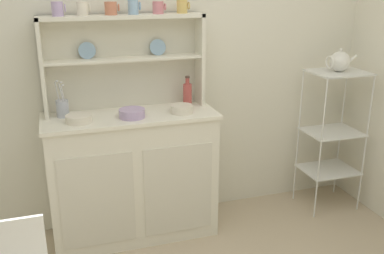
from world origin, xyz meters
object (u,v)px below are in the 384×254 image
(hutch_shelf_unit, at_px, (123,54))
(cup_lilac_0, at_px, (58,9))
(bakers_rack, at_px, (333,125))
(jam_bottle, at_px, (187,94))
(bowl_mixing_large, at_px, (79,119))
(utensil_jar, at_px, (62,108))
(hutch_cabinet, at_px, (133,175))
(porcelain_teapot, at_px, (340,61))

(hutch_shelf_unit, height_order, cup_lilac_0, cup_lilac_0)
(bakers_rack, bearing_deg, jam_bottle, 173.24)
(bowl_mixing_large, xyz_separation_m, jam_bottle, (0.76, 0.16, 0.06))
(bakers_rack, xyz_separation_m, bowl_mixing_large, (-1.89, -0.03, 0.24))
(jam_bottle, xyz_separation_m, utensil_jar, (-0.85, -0.01, -0.03))
(hutch_shelf_unit, bearing_deg, hutch_cabinet, -90.00)
(hutch_shelf_unit, distance_m, jam_bottle, 0.52)
(hutch_cabinet, xyz_separation_m, bakers_rack, (1.55, -0.05, 0.22))
(bowl_mixing_large, bearing_deg, jam_bottle, 11.90)
(bowl_mixing_large, bearing_deg, hutch_shelf_unit, 35.32)
(hutch_cabinet, height_order, bowl_mixing_large, bowl_mixing_large)
(hutch_shelf_unit, height_order, porcelain_teapot, hutch_shelf_unit)
(bakers_rack, relative_size, utensil_jar, 4.48)
(cup_lilac_0, bearing_deg, utensil_jar, -123.59)
(hutch_shelf_unit, distance_m, cup_lilac_0, 0.50)
(utensil_jar, bearing_deg, hutch_cabinet, -10.31)
(hutch_cabinet, bearing_deg, bowl_mixing_large, -167.63)
(porcelain_teapot, bearing_deg, cup_lilac_0, 175.01)
(bowl_mixing_large, relative_size, porcelain_teapot, 0.68)
(bakers_rack, distance_m, utensil_jar, 2.00)
(cup_lilac_0, bearing_deg, hutch_shelf_unit, 5.98)
(hutch_cabinet, distance_m, bakers_rack, 1.57)
(cup_lilac_0, distance_m, jam_bottle, 1.01)
(cup_lilac_0, relative_size, bowl_mixing_large, 0.53)
(bowl_mixing_large, bearing_deg, utensil_jar, 120.66)
(bowl_mixing_large, distance_m, jam_bottle, 0.78)
(bakers_rack, bearing_deg, bowl_mixing_large, -179.21)
(hutch_shelf_unit, distance_m, bowl_mixing_large, 0.54)
(hutch_shelf_unit, xyz_separation_m, cup_lilac_0, (-0.39, -0.04, 0.30))
(cup_lilac_0, height_order, porcelain_teapot, cup_lilac_0)
(hutch_shelf_unit, relative_size, cup_lilac_0, 12.28)
(utensil_jar, relative_size, porcelain_teapot, 1.03)
(cup_lilac_0, distance_m, utensil_jar, 0.62)
(jam_bottle, bearing_deg, hutch_cabinet, -168.47)
(porcelain_teapot, bearing_deg, hutch_shelf_unit, 172.25)
(bowl_mixing_large, height_order, porcelain_teapot, porcelain_teapot)
(hutch_shelf_unit, bearing_deg, porcelain_teapot, -7.75)
(jam_bottle, bearing_deg, utensil_jar, -179.37)
(utensil_jar, xyz_separation_m, porcelain_teapot, (1.97, -0.12, 0.21))
(jam_bottle, distance_m, porcelain_teapot, 1.15)
(bowl_mixing_large, bearing_deg, porcelain_teapot, 0.79)
(jam_bottle, relative_size, porcelain_teapot, 0.88)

